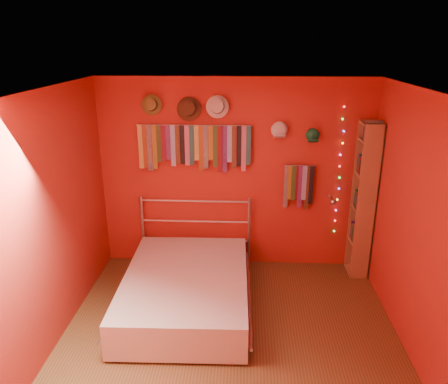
% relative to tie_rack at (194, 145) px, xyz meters
% --- Properties ---
extents(ground, '(3.50, 3.50, 0.00)m').
position_rel_tie_rack_xyz_m(ground, '(0.52, -1.68, -1.66)').
color(ground, brown).
rests_on(ground, ground).
extents(back_wall, '(3.50, 0.02, 2.50)m').
position_rel_tie_rack_xyz_m(back_wall, '(0.52, 0.07, -0.41)').
color(back_wall, maroon).
rests_on(back_wall, ground).
extents(right_wall, '(0.02, 3.50, 2.50)m').
position_rel_tie_rack_xyz_m(right_wall, '(2.27, -1.68, -0.41)').
color(right_wall, maroon).
rests_on(right_wall, ground).
extents(left_wall, '(0.02, 3.50, 2.50)m').
position_rel_tie_rack_xyz_m(left_wall, '(-1.23, -1.68, -0.41)').
color(left_wall, maroon).
rests_on(left_wall, ground).
extents(ceiling, '(3.50, 3.50, 0.02)m').
position_rel_tie_rack_xyz_m(ceiling, '(0.52, -1.68, 0.84)').
color(ceiling, white).
rests_on(ceiling, back_wall).
extents(tie_rack, '(1.45, 0.03, 0.61)m').
position_rel_tie_rack_xyz_m(tie_rack, '(0.00, 0.00, 0.00)').
color(tie_rack, '#B3B3B8').
rests_on(tie_rack, back_wall).
extents(small_tie_rack, '(0.40, 0.03, 0.59)m').
position_rel_tie_rack_xyz_m(small_tie_rack, '(1.34, 0.00, -0.50)').
color(small_tie_rack, '#B3B3B8').
rests_on(small_tie_rack, back_wall).
extents(fedora_olive, '(0.25, 0.14, 0.25)m').
position_rel_tie_rack_xyz_m(fedora_olive, '(-0.51, -0.03, 0.51)').
color(fedora_olive, olive).
rests_on(fedora_olive, back_wall).
extents(fedora_brown, '(0.30, 0.16, 0.29)m').
position_rel_tie_rack_xyz_m(fedora_brown, '(-0.06, -0.03, 0.46)').
color(fedora_brown, '#472C19').
rests_on(fedora_brown, back_wall).
extents(fedora_white, '(0.28, 0.15, 0.28)m').
position_rel_tie_rack_xyz_m(fedora_white, '(0.30, -0.03, 0.49)').
color(fedora_white, silver).
rests_on(fedora_white, back_wall).
extents(cap_white, '(0.19, 0.24, 0.19)m').
position_rel_tie_rack_xyz_m(cap_white, '(1.06, 0.01, 0.20)').
color(cap_white, white).
rests_on(cap_white, back_wall).
extents(cap_green, '(0.17, 0.22, 0.17)m').
position_rel_tie_rack_xyz_m(cap_green, '(1.47, 0.01, 0.14)').
color(cap_green, '#197341').
rests_on(cap_green, back_wall).
extents(fairy_lights, '(0.06, 0.02, 1.67)m').
position_rel_tie_rack_xyz_m(fairy_lights, '(1.84, 0.03, -0.33)').
color(fairy_lights, '#FF3333').
rests_on(fairy_lights, back_wall).
extents(reading_lamp, '(0.07, 0.31, 0.09)m').
position_rel_tie_rack_xyz_m(reading_lamp, '(1.75, -0.17, -0.65)').
color(reading_lamp, '#B3B3B8').
rests_on(reading_lamp, back_wall).
extents(bookshelf, '(0.25, 0.34, 2.00)m').
position_rel_tie_rack_xyz_m(bookshelf, '(2.17, -0.15, -0.64)').
color(bookshelf, '#9C7646').
rests_on(bookshelf, ground).
extents(bed, '(1.50, 2.02, 0.97)m').
position_rel_tie_rack_xyz_m(bed, '(-0.00, -1.05, -1.43)').
color(bed, '#B3B3B8').
rests_on(bed, ground).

